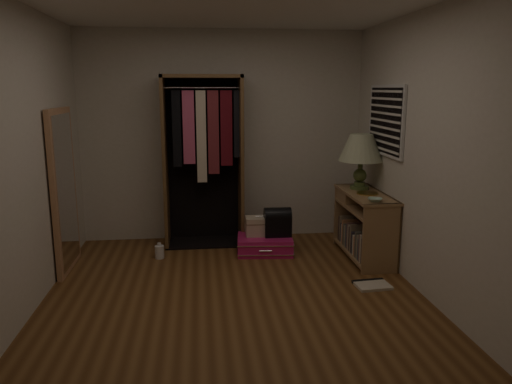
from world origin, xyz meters
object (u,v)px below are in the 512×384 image
at_px(train_case, 259,226).
at_px(white_jug, 160,252).
at_px(console_bookshelf, 363,223).
at_px(table_lamp, 361,149).
at_px(open_wardrobe, 205,146).
at_px(floor_mirror, 64,191).
at_px(black_bag, 277,221).
at_px(pink_suitcase, 265,245).

height_order(train_case, white_jug, train_case).
relative_size(train_case, white_jug, 1.79).
xyz_separation_m(console_bookshelf, table_lamp, (0.00, 0.19, 0.82)).
bearing_deg(train_case, white_jug, -173.06).
height_order(open_wardrobe, table_lamp, open_wardrobe).
bearing_deg(white_jug, train_case, 6.13).
bearing_deg(open_wardrobe, white_jug, -135.07).
bearing_deg(floor_mirror, table_lamp, 4.10).
relative_size(console_bookshelf, white_jug, 6.18).
distance_m(open_wardrobe, train_case, 1.17).
relative_size(black_bag, white_jug, 1.86).
bearing_deg(train_case, black_bag, -12.11).
xyz_separation_m(open_wardrobe, train_case, (0.61, -0.42, -0.90)).
distance_m(console_bookshelf, table_lamp, 0.85).
bearing_deg(black_bag, table_lamp, -3.42).
relative_size(open_wardrobe, train_case, 6.31).
height_order(console_bookshelf, white_jug, console_bookshelf).
height_order(pink_suitcase, white_jug, pink_suitcase).
relative_size(pink_suitcase, table_lamp, 1.03).
height_order(floor_mirror, black_bag, floor_mirror).
distance_m(console_bookshelf, white_jug, 2.33).
distance_m(open_wardrobe, white_jug, 1.37).
bearing_deg(console_bookshelf, pink_suitcase, 167.86).
bearing_deg(table_lamp, black_bag, 176.02).
bearing_deg(black_bag, open_wardrobe, 150.53).
bearing_deg(console_bookshelf, open_wardrobe, 157.46).
distance_m(train_case, white_jug, 1.19).
bearing_deg(pink_suitcase, black_bag, 13.89).
distance_m(pink_suitcase, white_jug, 1.22).
distance_m(train_case, table_lamp, 1.47).
relative_size(pink_suitcase, train_case, 2.12).
bearing_deg(table_lamp, white_jug, -179.75).
bearing_deg(console_bookshelf, white_jug, 175.49).
xyz_separation_m(console_bookshelf, pink_suitcase, (-1.09, 0.24, -0.29)).
xyz_separation_m(floor_mirror, white_jug, (0.93, 0.22, -0.77)).
bearing_deg(white_jug, open_wardrobe, 44.93).
bearing_deg(console_bookshelf, black_bag, 164.68).
relative_size(console_bookshelf, pink_suitcase, 1.63).
bearing_deg(white_jug, black_bag, 3.20).
distance_m(floor_mirror, pink_suitcase, 2.29).
xyz_separation_m(floor_mirror, train_case, (2.09, 0.35, -0.54)).
distance_m(floor_mirror, white_jug, 1.23).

